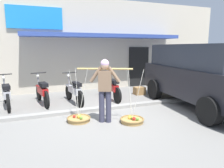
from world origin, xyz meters
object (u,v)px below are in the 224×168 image
object	(u,v)px
fruit_vendor	(105,87)
motorcycle_end_of_row	(111,88)
fruit_basket_right_side	(132,120)
fruit_basket_left_side	(79,119)
motorcycle_nearest_shop	(6,94)
motorcycle_third_in_row	(74,91)
motorcycle_second_in_row	(42,92)
parked_truck	(202,74)
wooden_crate	(139,91)

from	to	relation	value
fruit_vendor	motorcycle_end_of_row	xyz separation A→B (m)	(1.00, 2.21, -0.52)
fruit_vendor	fruit_basket_right_side	xyz separation A→B (m)	(0.66, -0.30, -0.90)
fruit_basket_left_side	fruit_vendor	bearing A→B (deg)	-24.56
fruit_basket_right_side	motorcycle_nearest_shop	xyz separation A→B (m)	(-3.30, 2.76, 0.38)
motorcycle_end_of_row	fruit_basket_right_side	bearing A→B (deg)	-97.71
fruit_basket_right_side	motorcycle_third_in_row	world-z (taller)	fruit_basket_right_side
fruit_vendor	motorcycle_second_in_row	bearing A→B (deg)	121.32
motorcycle_nearest_shop	parked_truck	world-z (taller)	parked_truck
parked_truck	wooden_crate	xyz separation A→B (m)	(-1.06, 2.34, -0.97)
motorcycle_nearest_shop	parked_truck	distance (m)	6.57
motorcycle_nearest_shop	motorcycle_end_of_row	xyz separation A→B (m)	(3.64, -0.25, 0.00)
motorcycle_nearest_shop	parked_truck	bearing A→B (deg)	-19.81
fruit_vendor	motorcycle_nearest_shop	xyz separation A→B (m)	(-2.64, 2.46, -0.52)
fruit_basket_right_side	motorcycle_second_in_row	size ratio (longest dim) A/B	0.80
motorcycle_end_of_row	wooden_crate	bearing A→B (deg)	14.45
fruit_basket_left_side	motorcycle_end_of_row	bearing A→B (deg)	48.90
fruit_vendor	motorcycle_third_in_row	world-z (taller)	fruit_vendor
motorcycle_nearest_shop	motorcycle_third_in_row	bearing A→B (deg)	-8.00
motorcycle_nearest_shop	wooden_crate	world-z (taller)	motorcycle_nearest_shop
fruit_vendor	motorcycle_end_of_row	size ratio (longest dim) A/B	0.93
motorcycle_second_in_row	fruit_basket_left_side	bearing A→B (deg)	-68.83
motorcycle_second_in_row	wooden_crate	distance (m)	3.96
fruit_basket_right_side	motorcycle_end_of_row	size ratio (longest dim) A/B	0.80
motorcycle_second_in_row	motorcycle_third_in_row	world-z (taller)	same
fruit_basket_left_side	motorcycle_nearest_shop	distance (m)	2.95
fruit_basket_right_side	fruit_basket_left_side	bearing A→B (deg)	155.37
motorcycle_third_in_row	motorcycle_end_of_row	size ratio (longest dim) A/B	1.00
motorcycle_third_in_row	parked_truck	distance (m)	4.42
motorcycle_third_in_row	parked_truck	size ratio (longest dim) A/B	0.37
fruit_basket_right_side	motorcycle_nearest_shop	bearing A→B (deg)	140.08
parked_truck	wooden_crate	world-z (taller)	parked_truck
fruit_basket_left_side	parked_truck	world-z (taller)	parked_truck
fruit_basket_right_side	motorcycle_third_in_row	bearing A→B (deg)	113.97
motorcycle_nearest_shop	fruit_vendor	bearing A→B (deg)	-42.96
motorcycle_nearest_shop	fruit_basket_right_side	bearing A→B (deg)	-39.92
fruit_basket_left_side	motorcycle_second_in_row	xyz separation A→B (m)	(-0.84, 2.16, 0.38)
motorcycle_third_in_row	parked_truck	bearing A→B (deg)	-25.82
fruit_vendor	fruit_basket_right_side	size ratio (longest dim) A/B	1.17
motorcycle_end_of_row	parked_truck	world-z (taller)	parked_truck
fruit_vendor	wooden_crate	xyz separation A→B (m)	(2.45, 2.58, -0.82)
wooden_crate	parked_truck	bearing A→B (deg)	-65.66
motorcycle_second_in_row	motorcycle_end_of_row	bearing A→B (deg)	-5.76
fruit_basket_left_side	motorcycle_nearest_shop	world-z (taller)	fruit_basket_left_side
fruit_basket_left_side	motorcycle_second_in_row	distance (m)	2.35
fruit_basket_right_side	motorcycle_end_of_row	distance (m)	2.56
motorcycle_second_in_row	wooden_crate	xyz separation A→B (m)	(3.94, 0.12, -0.29)
motorcycle_second_in_row	fruit_vendor	bearing A→B (deg)	-58.68
fruit_basket_right_side	parked_truck	distance (m)	3.08
motorcycle_third_in_row	wooden_crate	bearing A→B (deg)	8.58
fruit_basket_left_side	wooden_crate	xyz separation A→B (m)	(3.11, 2.28, 0.08)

